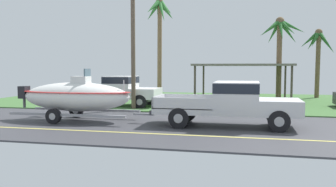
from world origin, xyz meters
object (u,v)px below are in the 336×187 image
boat_on_trailer (76,96)px  carport_awning (243,66)px  parked_pickup_background (121,89)px  palm_tree_near_left (318,46)px  palm_tree_mid (280,37)px  pickup_truck_towing (236,101)px  palm_tree_near_right (160,21)px  utility_pole (133,31)px

boat_on_trailer → carport_awning: 13.29m
boat_on_trailer → parked_pickup_background: (-0.09, 5.84, -0.05)m
palm_tree_near_left → palm_tree_mid: palm_tree_mid is taller
pickup_truck_towing → parked_pickup_background: (-7.02, 5.84, 0.01)m
carport_awning → palm_tree_near_left: 6.44m
palm_tree_near_left → palm_tree_near_right: 12.26m
boat_on_trailer → palm_tree_near_left: palm_tree_near_left is taller
pickup_truck_towing → carport_awning: bearing=90.0°
boat_on_trailer → carport_awning: bearing=58.4°
palm_tree_mid → carport_awning: bearing=-136.9°
pickup_truck_towing → boat_on_trailer: 6.93m
boat_on_trailer → utility_pole: bearing=76.3°
carport_awning → palm_tree_mid: bearing=43.1°
pickup_truck_towing → utility_pole: 8.14m
palm_tree_near_left → parked_pickup_background: bearing=-145.3°
boat_on_trailer → palm_tree_mid: 17.11m
pickup_truck_towing → parked_pickup_background: parked_pickup_background is taller
carport_awning → palm_tree_mid: 4.20m
pickup_truck_towing → carport_awning: 11.35m
parked_pickup_background → palm_tree_mid: (9.67, 7.89, 3.56)m
palm_tree_near_left → palm_tree_mid: size_ratio=0.86×
palm_tree_near_right → pickup_truck_towing: bearing=-58.4°
pickup_truck_towing → palm_tree_near_left: size_ratio=1.13×
carport_awning → utility_pole: utility_pole is taller
pickup_truck_towing → carport_awning: carport_awning is taller
palm_tree_near_right → palm_tree_mid: (7.94, 5.12, -0.76)m
parked_pickup_background → utility_pole: size_ratio=0.66×
carport_awning → utility_pole: (-5.81, -6.65, 1.91)m
boat_on_trailer → utility_pole: 5.77m
pickup_truck_towing → utility_pole: (-5.80, 4.61, 3.36)m
palm_tree_near_left → palm_tree_near_right: size_ratio=0.76×
utility_pole → palm_tree_mid: bearing=47.2°
pickup_truck_towing → palm_tree_mid: 14.44m
palm_tree_near_left → palm_tree_mid: 2.92m
carport_awning → palm_tree_near_right: size_ratio=0.96×
pickup_truck_towing → palm_tree_mid: (2.65, 13.73, 3.58)m
boat_on_trailer → parked_pickup_background: size_ratio=1.13×
palm_tree_near_left → utility_pole: bearing=-138.7°
boat_on_trailer → palm_tree_near_right: size_ratio=0.92×
pickup_truck_towing → palm_tree_near_left: 15.69m
parked_pickup_background → palm_tree_near_left: bearing=34.7°
carport_awning → palm_tree_near_right: (-5.29, -2.65, 2.89)m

